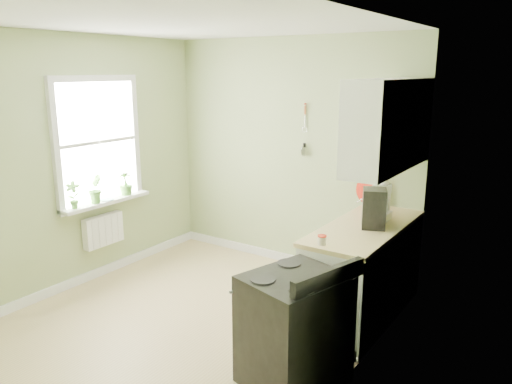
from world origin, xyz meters
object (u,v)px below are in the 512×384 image
Objects in this scene: stove at (294,329)px; coffee_maker at (374,209)px; stand_mixer at (380,204)px; kettle at (369,201)px.

stove is 1.44m from coffee_maker.
stove is 1.67m from stand_mixer.
stand_mixer is 0.32m from kettle.
stove is at bearing -91.79° from stand_mixer.
stove is 2.70× the size of coffee_maker.
kettle is 0.56× the size of coffee_maker.
stove is 4.79× the size of kettle.
coffee_maker is (0.09, 1.29, 0.64)m from stove.
coffee_maker reaches higher than kettle.
coffee_maker is at bearing -81.37° from stand_mixer.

